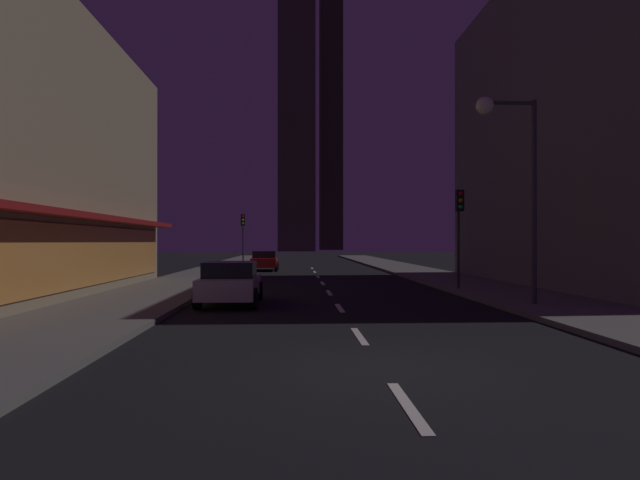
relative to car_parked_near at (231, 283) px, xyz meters
name	(u,v)px	position (x,y,z in m)	size (l,w,h in m)	color
ground_plane	(313,271)	(3.60, 22.40, -0.79)	(78.00, 136.00, 0.10)	black
sidewalk_right	(405,269)	(10.60, 22.40, -0.67)	(4.00, 76.00, 0.15)	#605E59
sidewalk_left	(219,269)	(-3.40, 22.40, -0.67)	(4.00, 76.00, 0.15)	#605E59
lane_marking_center	(325,287)	(3.60, 6.60, -0.73)	(0.16, 38.60, 0.01)	silver
building_apartment_right	(632,127)	(18.10, 6.40, 6.79)	(11.00, 20.00, 15.06)	slate
skyscraper_distant_tall	(297,120)	(2.77, 103.56, 28.73)	(8.28, 6.35, 58.93)	#464234
skyscraper_distant_mid	(331,101)	(11.94, 125.02, 38.63)	(5.90, 7.07, 78.74)	#2F2C23
car_parked_near	(231,283)	(0.00, 0.00, 0.00)	(1.98, 4.24, 1.45)	silver
car_parked_far	(265,261)	(0.00, 21.61, 0.00)	(1.98, 4.24, 1.45)	#B21919
fire_hydrant_far_left	(220,269)	(-2.30, 14.68, -0.29)	(0.42, 0.30, 0.65)	red
traffic_light_near_right	(459,216)	(9.10, 4.08, 2.45)	(0.32, 0.48, 4.20)	#2D2D2D
traffic_light_far_left	(243,228)	(-1.90, 25.09, 2.45)	(0.32, 0.48, 4.20)	#2D2D2D
street_lamp_right	(509,149)	(8.98, -1.52, 4.33)	(1.96, 0.56, 6.58)	#38383D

